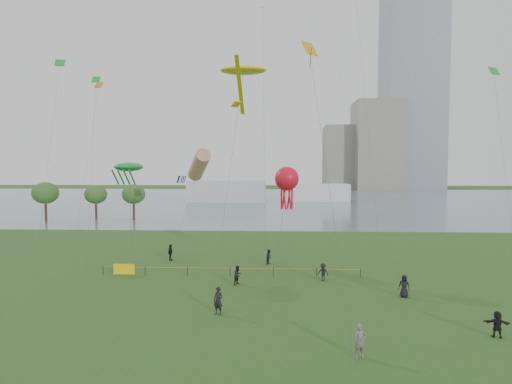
{
  "coord_description": "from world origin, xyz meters",
  "views": [
    {
      "loc": [
        1.59,
        -26.33,
        10.22
      ],
      "look_at": [
        0.0,
        10.0,
        8.0
      ],
      "focal_mm": 30.0,
      "sensor_mm": 36.0,
      "label": 1
    }
  ],
  "objects_px": {
    "kite_octopus": "(287,179)",
    "kite_flyer": "(360,341)",
    "kite_stingray": "(243,71)",
    "fence": "(165,270)"
  },
  "relations": [
    {
      "from": "fence",
      "to": "kite_stingray",
      "type": "distance_m",
      "value": 20.83
    },
    {
      "from": "kite_flyer",
      "to": "kite_octopus",
      "type": "xyz_separation_m",
      "value": [
        -3.42,
        17.92,
        8.04
      ]
    },
    {
      "from": "kite_flyer",
      "to": "kite_octopus",
      "type": "bearing_deg",
      "value": 89.65
    },
    {
      "from": "fence",
      "to": "kite_flyer",
      "type": "xyz_separation_m",
      "value": [
        14.79,
        -16.57,
        0.37
      ]
    },
    {
      "from": "kite_flyer",
      "to": "kite_stingray",
      "type": "distance_m",
      "value": 29.07
    },
    {
      "from": "kite_flyer",
      "to": "kite_octopus",
      "type": "height_order",
      "value": "kite_octopus"
    },
    {
      "from": "fence",
      "to": "kite_flyer",
      "type": "bearing_deg",
      "value": -48.25
    },
    {
      "from": "kite_octopus",
      "to": "kite_flyer",
      "type": "bearing_deg",
      "value": -89.25
    },
    {
      "from": "kite_stingray",
      "to": "kite_octopus",
      "type": "bearing_deg",
      "value": -53.61
    },
    {
      "from": "kite_stingray",
      "to": "kite_flyer",
      "type": "bearing_deg",
      "value": -89.56
    }
  ]
}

